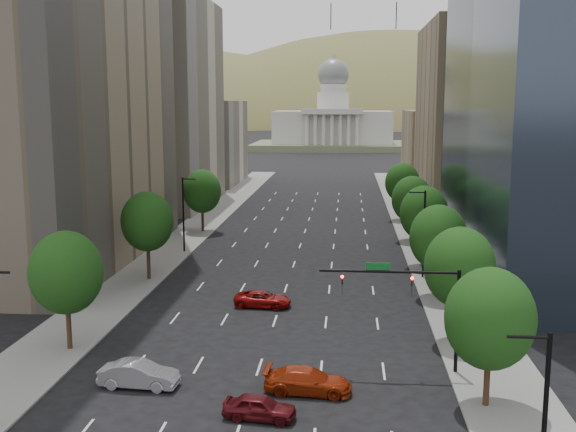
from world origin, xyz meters
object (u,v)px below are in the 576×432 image
(car_maroon, at_px, (260,407))
(car_red_far, at_px, (263,299))
(car_red_near, at_px, (308,381))
(traffic_signal, at_px, (420,297))
(car_silver, at_px, (139,374))
(capitol, at_px, (333,127))

(car_maroon, distance_m, car_red_far, 21.63)
(car_red_near, xyz_separation_m, car_maroon, (-2.50, -3.77, -0.08))
(traffic_signal, height_order, car_silver, traffic_signal)
(car_red_near, height_order, car_red_far, car_red_near)
(traffic_signal, relative_size, car_silver, 1.83)
(traffic_signal, xyz_separation_m, car_silver, (-17.62, -3.90, -4.35))
(capitol, height_order, car_red_near, capitol)
(capitol, bearing_deg, car_maroon, -89.75)
(car_red_near, bearing_deg, traffic_signal, -57.56)
(car_red_near, distance_m, car_maroon, 4.53)
(car_silver, bearing_deg, capitol, 1.92)
(traffic_signal, relative_size, car_red_near, 1.69)
(car_maroon, relative_size, car_silver, 0.83)
(car_silver, bearing_deg, car_red_far, -13.84)
(car_red_near, distance_m, car_silver, 10.59)
(car_red_far, bearing_deg, car_red_near, -159.91)
(car_red_near, distance_m, car_red_far, 18.40)
(traffic_signal, bearing_deg, car_silver, -167.51)
(car_maroon, bearing_deg, car_red_far, 13.09)
(car_maroon, xyz_separation_m, car_silver, (-8.09, 3.74, 0.12))
(car_maroon, xyz_separation_m, car_red_far, (-2.47, 21.49, -0.02))
(car_silver, relative_size, car_red_far, 1.00)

